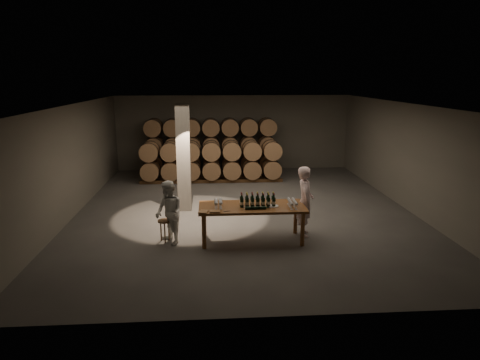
{
  "coord_description": "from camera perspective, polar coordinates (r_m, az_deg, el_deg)",
  "views": [
    {
      "loc": [
        -1.0,
        -12.47,
        3.99
      ],
      "look_at": [
        -0.16,
        -0.63,
        1.1
      ],
      "focal_mm": 32.0,
      "sensor_mm": 36.0,
      "label": 1
    }
  ],
  "objects": [
    {
      "name": "notebook_corner",
      "position": [
        10.04,
        -4.89,
        -4.21
      ],
      "size": [
        0.26,
        0.3,
        0.02
      ],
      "primitive_type": "cube",
      "rotation": [
        0.0,
        0.0,
        -0.27
      ],
      "color": "brown",
      "rests_on": "tasting_table"
    },
    {
      "name": "barrel_stack_front",
      "position": [
        16.57,
        -3.83,
        2.64
      ],
      "size": [
        5.48,
        0.95,
        1.57
      ],
      "color": "brown",
      "rests_on": "ground"
    },
    {
      "name": "tasting_table",
      "position": [
        10.51,
        1.61,
        -4.01
      ],
      "size": [
        2.6,
        1.1,
        0.9
      ],
      "color": "brown",
      "rests_on": "ground"
    },
    {
      "name": "glass_cluster_left",
      "position": [
        10.36,
        -2.92,
        -2.91
      ],
      "size": [
        0.2,
        0.42,
        0.18
      ],
      "color": "silver",
      "rests_on": "tasting_table"
    },
    {
      "name": "bottle_cluster",
      "position": [
        10.43,
        2.36,
        -2.87
      ],
      "size": [
        0.86,
        0.23,
        0.33
      ],
      "color": "black",
      "rests_on": "tasting_table"
    },
    {
      "name": "person_man",
      "position": [
        10.96,
        8.67,
        -2.83
      ],
      "size": [
        0.51,
        0.71,
        1.81
      ],
      "primitive_type": "imported",
      "rotation": [
        0.0,
        0.0,
        1.45
      ],
      "color": "white",
      "rests_on": "ground"
    },
    {
      "name": "person_woman",
      "position": [
        10.48,
        -9.46,
        -4.33
      ],
      "size": [
        0.9,
        0.96,
        1.56
      ],
      "primitive_type": "imported",
      "rotation": [
        0.0,
        0.0,
        -1.04
      ],
      "color": "white",
      "rests_on": "ground"
    },
    {
      "name": "lying_bottles",
      "position": [
        10.2,
        2.16,
        -3.74
      ],
      "size": [
        0.6,
        0.08,
        0.08
      ],
      "color": "black",
      "rests_on": "tasting_table"
    },
    {
      "name": "notebook_near",
      "position": [
        10.03,
        -3.35,
        -4.19
      ],
      "size": [
        0.25,
        0.21,
        0.03
      ],
      "primitive_type": "cube",
      "rotation": [
        0.0,
        0.0,
        -0.04
      ],
      "color": "brown",
      "rests_on": "tasting_table"
    },
    {
      "name": "room",
      "position": [
        12.91,
        -7.53,
        2.9
      ],
      "size": [
        12.0,
        12.0,
        12.0
      ],
      "color": "#4C4A47",
      "rests_on": "ground"
    },
    {
      "name": "barrel_stack_back",
      "position": [
        17.89,
        -3.87,
        4.66
      ],
      "size": [
        5.48,
        0.95,
        2.31
      ],
      "color": "brown",
      "rests_on": "ground"
    },
    {
      "name": "glass_cluster_right",
      "position": [
        10.46,
        7.0,
        -2.9
      ],
      "size": [
        0.19,
        0.52,
        0.17
      ],
      "color": "silver",
      "rests_on": "tasting_table"
    },
    {
      "name": "plate",
      "position": [
        10.48,
        4.39,
        -3.47
      ],
      "size": [
        0.28,
        0.28,
        0.02
      ],
      "primitive_type": "cylinder",
      "color": "white",
      "rests_on": "tasting_table"
    },
    {
      "name": "stool",
      "position": [
        10.72,
        -10.03,
        -5.81
      ],
      "size": [
        0.33,
        0.33,
        0.55
      ],
      "rotation": [
        0.0,
        0.0,
        0.09
      ],
      "color": "brown",
      "rests_on": "ground"
    },
    {
      "name": "pen",
      "position": [
        10.06,
        -1.75,
        -4.18
      ],
      "size": [
        0.15,
        0.06,
        0.01
      ],
      "primitive_type": "cylinder",
      "rotation": [
        0.0,
        1.57,
        0.29
      ],
      "color": "black",
      "rests_on": "tasting_table"
    }
  ]
}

